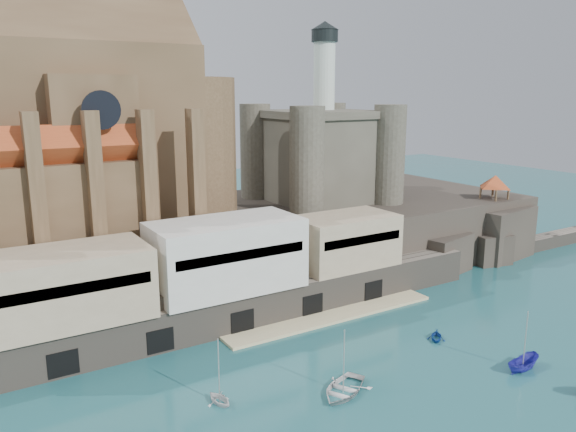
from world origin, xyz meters
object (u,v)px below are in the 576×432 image
Objects in this scene: boat_2 at (522,369)px; pavilion at (495,183)px; castle_keep at (320,151)px; church at (64,138)px.

pavilion is at bearing -51.16° from boat_2.
pavilion is at bearing -30.18° from castle_keep.
pavilion reaches higher than boat_2.
church is at bearing 166.52° from pavilion.
church is at bearing 33.11° from boat_2.
church is 68.65m from pavilion.
boat_2 is (-31.41, -29.48, -12.73)m from pavilion.
pavilion is (25.92, -15.08, -5.59)m from castle_keep.
church reaches higher than pavilion.
pavilion is (66.13, -15.85, -9.40)m from church.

